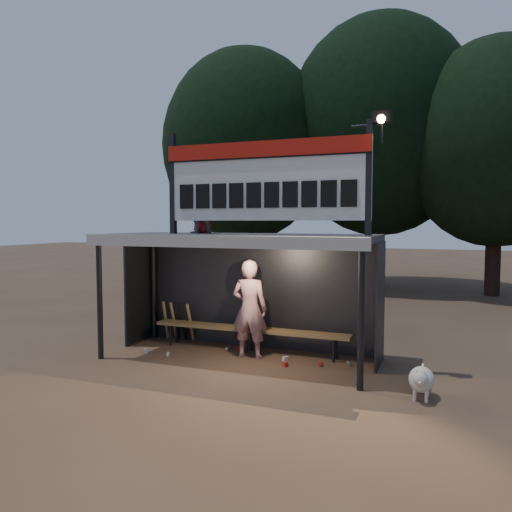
# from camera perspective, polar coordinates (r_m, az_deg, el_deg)

# --- Properties ---
(ground) EXTENTS (80.00, 80.00, 0.00)m
(ground) POSITION_cam_1_polar(r_m,az_deg,el_deg) (9.46, -2.05, -11.68)
(ground) COLOR #4E3727
(ground) RESTS_ON ground
(player) EXTENTS (0.70, 0.48, 1.85)m
(player) POSITION_cam_1_polar(r_m,az_deg,el_deg) (9.37, -0.74, -6.04)
(player) COLOR silver
(player) RESTS_ON ground
(child_a) EXTENTS (0.67, 0.66, 1.08)m
(child_a) POSITION_cam_1_polar(r_m,az_deg,el_deg) (9.78, -6.68, 5.76)
(child_a) COLOR slate
(child_a) RESTS_ON dugout_shelter
(child_b) EXTENTS (0.55, 0.44, 0.98)m
(child_b) POSITION_cam_1_polar(r_m,az_deg,el_deg) (9.87, -6.10, 5.45)
(child_b) COLOR maroon
(child_b) RESTS_ON dugout_shelter
(dugout_shelter) EXTENTS (5.10, 2.08, 2.32)m
(dugout_shelter) POSITION_cam_1_polar(r_m,az_deg,el_deg) (9.36, -1.49, -0.36)
(dugout_shelter) COLOR #3E3F41
(dugout_shelter) RESTS_ON ground
(scoreboard_assembly) EXTENTS (4.10, 0.27, 1.99)m
(scoreboard_assembly) POSITION_cam_1_polar(r_m,az_deg,el_deg) (8.93, 1.20, 8.92)
(scoreboard_assembly) COLOR black
(scoreboard_assembly) RESTS_ON dugout_shelter
(bench) EXTENTS (4.00, 0.35, 0.48)m
(bench) POSITION_cam_1_polar(r_m,az_deg,el_deg) (9.85, -0.77, -8.45)
(bench) COLOR olive
(bench) RESTS_ON ground
(tree_left) EXTENTS (6.46, 6.46, 9.27)m
(tree_left) POSITION_cam_1_polar(r_m,az_deg,el_deg) (20.10, -1.23, 12.46)
(tree_left) COLOR black
(tree_left) RESTS_ON ground
(tree_mid) EXTENTS (7.22, 7.22, 10.36)m
(tree_mid) POSITION_cam_1_polar(r_m,az_deg,el_deg) (20.36, 14.01, 14.09)
(tree_mid) COLOR black
(tree_mid) RESTS_ON ground
(tree_right) EXTENTS (6.08, 6.08, 8.72)m
(tree_right) POSITION_cam_1_polar(r_m,az_deg,el_deg) (19.09, 25.80, 11.52)
(tree_right) COLOR black
(tree_right) RESTS_ON ground
(dog) EXTENTS (0.36, 0.81, 0.49)m
(dog) POSITION_cam_1_polar(r_m,az_deg,el_deg) (7.77, 18.38, -13.26)
(dog) COLOR #EEE7CE
(dog) RESTS_ON ground
(bats) EXTENTS (0.68, 0.35, 0.84)m
(bats) POSITION_cam_1_polar(r_m,az_deg,el_deg) (10.85, -8.92, -7.36)
(bats) COLOR olive
(bats) RESTS_ON ground
(litter) EXTENTS (3.95, 0.97, 0.08)m
(litter) POSITION_cam_1_polar(r_m,az_deg,el_deg) (9.50, -0.74, -11.38)
(litter) COLOR #B4291E
(litter) RESTS_ON ground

